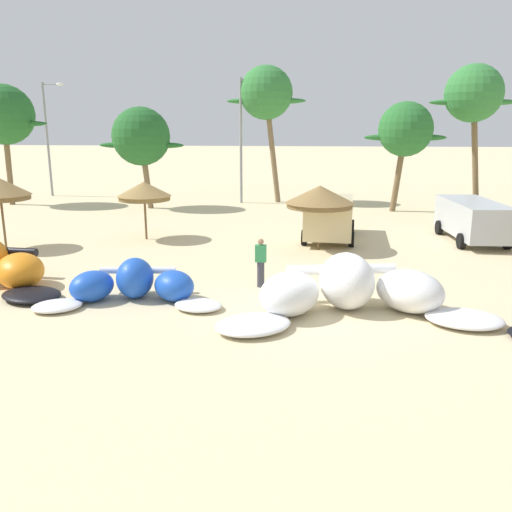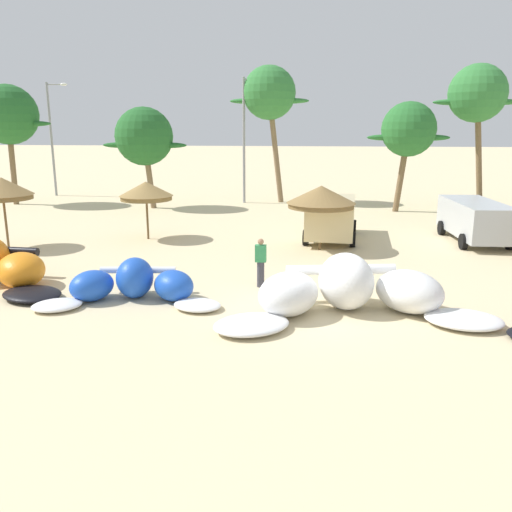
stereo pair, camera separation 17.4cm
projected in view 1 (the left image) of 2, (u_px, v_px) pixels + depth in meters
ground_plane at (320, 307)px, 15.48m from camera, size 260.00×260.00×0.00m
kite_left at (133, 285)px, 15.97m from camera, size 5.73×2.96×1.24m
kite_left_of_center at (350, 292)px, 14.90m from camera, size 7.97×4.40×1.62m
beach_umbrella_middle at (144, 191)px, 24.30m from camera, size 2.48×2.48×2.69m
beach_umbrella_near_palms at (320, 197)px, 22.19m from camera, size 2.92×2.92×2.74m
parked_van at (472, 217)px, 24.22m from camera, size 2.46×5.24×1.84m
parked_car_second at (330, 215)px, 24.75m from camera, size 2.57×5.11×1.84m
person_near_kites at (261, 263)px, 17.26m from camera, size 0.36×0.24×1.62m
palm_leftmost at (4, 115)px, 34.43m from camera, size 5.81×3.88×7.84m
palm_left at (141, 137)px, 33.25m from camera, size 5.47×3.65×6.37m
palm_left_of_gap at (266, 94)px, 35.39m from camera, size 5.35×3.57×9.12m
palm_center_left at (405, 130)px, 31.83m from camera, size 4.90×3.27×6.62m
palm_center_right at (474, 95)px, 32.55m from camera, size 5.29×3.53×8.89m
lamppost_west at (49, 133)px, 39.24m from camera, size 1.69×0.24×8.28m
lamppost_west_center at (243, 134)px, 35.57m from camera, size 1.61×0.24×8.31m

